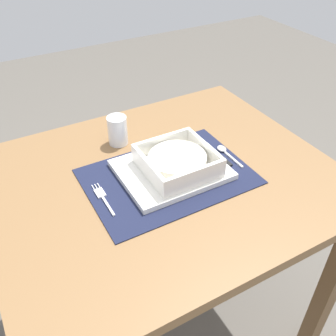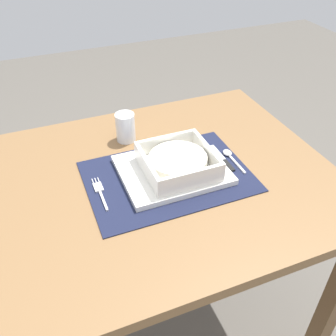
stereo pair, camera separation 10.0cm
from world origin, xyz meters
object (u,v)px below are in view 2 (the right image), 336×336
dining_table (164,203)px  porridge_bowl (178,163)px  fork (100,191)px  butter_knife (223,159)px  drinking_glass (126,129)px  spoon (229,155)px

dining_table → porridge_bowl: size_ratio=5.03×
fork → butter_knife: bearing=0.7°
dining_table → drinking_glass: bearing=101.8°
dining_table → spoon: spoon is taller
spoon → butter_knife: 0.03m
butter_knife → drinking_glass: bearing=137.3°
porridge_bowl → fork: bearing=178.1°
fork → butter_knife: butter_knife is taller
porridge_bowl → dining_table: bearing=159.8°
dining_table → porridge_bowl: bearing=-20.2°
drinking_glass → porridge_bowl: bearing=-70.2°
dining_table → spoon: (0.20, 0.01, 0.11)m
porridge_bowl → spoon: porridge_bowl is taller
fork → drinking_glass: 0.25m
fork → porridge_bowl: bearing=-1.5°
fork → spoon: spoon is taller
fork → spoon: bearing=2.1°
dining_table → spoon: bearing=1.5°
porridge_bowl → fork: 0.22m
dining_table → butter_knife: size_ratio=6.99×
butter_knife → porridge_bowl: bearing=-176.0°
dining_table → spoon: size_ratio=7.98×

